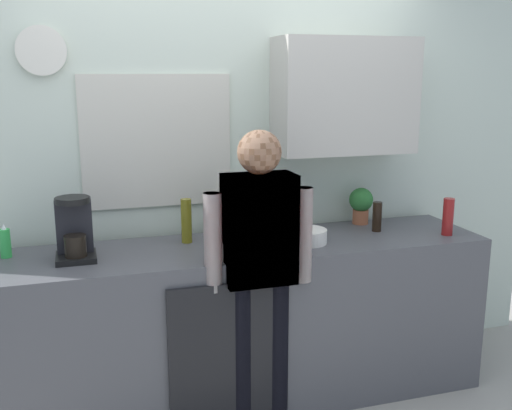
# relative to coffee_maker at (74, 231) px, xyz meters

# --- Properties ---
(kitchen_counter) EXTENTS (2.79, 0.64, 0.93)m
(kitchen_counter) POSITION_rel_coffee_maker_xyz_m (0.89, -0.01, -0.61)
(kitchen_counter) COLOR #4C4C51
(kitchen_counter) RESTS_ON ground_plane
(dishwasher_panel) EXTENTS (0.56, 0.02, 0.84)m
(dishwasher_panel) POSITION_rel_coffee_maker_xyz_m (0.69, -0.35, -0.66)
(dishwasher_panel) COLOR black
(dishwasher_panel) RESTS_ON ground_plane
(back_wall_assembly) EXTENTS (4.39, 0.42, 2.60)m
(back_wall_assembly) POSITION_rel_coffee_maker_xyz_m (0.98, 0.39, 0.28)
(back_wall_assembly) COLOR silver
(back_wall_assembly) RESTS_ON ground_plane
(coffee_maker) EXTENTS (0.20, 0.20, 0.33)m
(coffee_maker) POSITION_rel_coffee_maker_xyz_m (0.00, 0.00, 0.00)
(coffee_maker) COLOR black
(coffee_maker) RESTS_ON kitchen_counter
(bottle_dark_sauce) EXTENTS (0.06, 0.06, 0.18)m
(bottle_dark_sauce) POSITION_rel_coffee_maker_xyz_m (1.74, 0.03, -0.06)
(bottle_dark_sauce) COLOR black
(bottle_dark_sauce) RESTS_ON kitchen_counter
(bottle_green_wine) EXTENTS (0.07, 0.07, 0.30)m
(bottle_green_wine) POSITION_rel_coffee_maker_xyz_m (0.92, 0.14, 0.00)
(bottle_green_wine) COLOR #195923
(bottle_green_wine) RESTS_ON kitchen_counter
(bottle_olive_oil) EXTENTS (0.06, 0.06, 0.25)m
(bottle_olive_oil) POSITION_rel_coffee_maker_xyz_m (0.60, 0.13, -0.02)
(bottle_olive_oil) COLOR olive
(bottle_olive_oil) RESTS_ON kitchen_counter
(bottle_red_vinegar) EXTENTS (0.06, 0.06, 0.22)m
(bottle_red_vinegar) POSITION_rel_coffee_maker_xyz_m (2.10, -0.17, -0.04)
(bottle_red_vinegar) COLOR maroon
(bottle_red_vinegar) RESTS_ON kitchen_counter
(cup_white_mug) EXTENTS (0.08, 0.08, 0.10)m
(cup_white_mug) POSITION_rel_coffee_maker_xyz_m (0.74, -0.25, -0.10)
(cup_white_mug) COLOR white
(cup_white_mug) RESTS_ON kitchen_counter
(mixing_bowl) EXTENTS (0.22, 0.22, 0.08)m
(mixing_bowl) POSITION_rel_coffee_maker_xyz_m (1.24, -0.09, -0.11)
(mixing_bowl) COLOR white
(mixing_bowl) RESTS_ON kitchen_counter
(potted_plant) EXTENTS (0.15, 0.15, 0.23)m
(potted_plant) POSITION_rel_coffee_maker_xyz_m (1.73, 0.22, -0.01)
(potted_plant) COLOR #9E5638
(potted_plant) RESTS_ON kitchen_counter
(dish_soap) EXTENTS (0.06, 0.06, 0.18)m
(dish_soap) POSITION_rel_coffee_maker_xyz_m (-0.35, 0.13, -0.07)
(dish_soap) COLOR green
(dish_soap) RESTS_ON kitchen_counter
(person_at_sink) EXTENTS (0.57, 0.22, 1.60)m
(person_at_sink) POSITION_rel_coffee_maker_xyz_m (0.89, -0.31, -0.13)
(person_at_sink) COLOR #3F4766
(person_at_sink) RESTS_ON ground_plane
(person_guest) EXTENTS (0.57, 0.22, 1.60)m
(person_guest) POSITION_rel_coffee_maker_xyz_m (0.89, -0.31, -0.13)
(person_guest) COLOR black
(person_guest) RESTS_ON ground_plane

